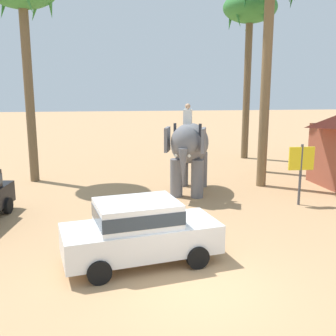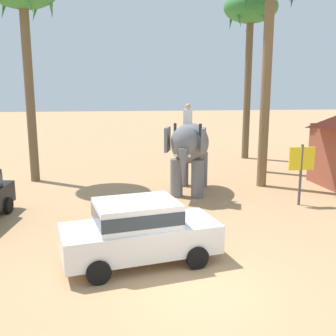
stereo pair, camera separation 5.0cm
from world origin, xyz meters
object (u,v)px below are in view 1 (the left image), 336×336
object	(u,v)px
car_sedan_foreground	(140,229)
signboard_yellow	(301,163)
elephant_with_mahout	(189,148)
palm_tree_behind_elephant	(250,14)

from	to	relation	value
car_sedan_foreground	signboard_yellow	size ratio (longest dim) A/B	1.82
car_sedan_foreground	elephant_with_mahout	xyz separation A→B (m)	(2.46, 6.78, 1.06)
signboard_yellow	elephant_with_mahout	bearing A→B (deg)	150.30
elephant_with_mahout	palm_tree_behind_elephant	world-z (taller)	palm_tree_behind_elephant
elephant_with_mahout	signboard_yellow	world-z (taller)	elephant_with_mahout
car_sedan_foreground	palm_tree_behind_elephant	world-z (taller)	palm_tree_behind_elephant
car_sedan_foreground	signboard_yellow	bearing A→B (deg)	34.89
car_sedan_foreground	signboard_yellow	distance (m)	7.90
elephant_with_mahout	palm_tree_behind_elephant	size ratio (longest dim) A/B	0.40
palm_tree_behind_elephant	signboard_yellow	xyz separation A→B (m)	(-0.89, -10.05, -6.98)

